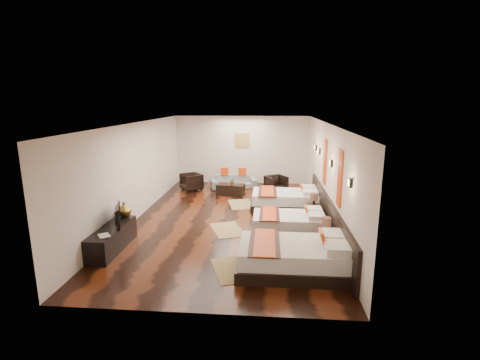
# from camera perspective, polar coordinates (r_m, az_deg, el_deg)

# --- Properties ---
(floor) EXTENTS (5.50, 9.50, 0.01)m
(floor) POSITION_cam_1_polar(r_m,az_deg,el_deg) (10.52, -1.66, -6.30)
(floor) COLOR black
(floor) RESTS_ON ground
(ceiling) EXTENTS (5.50, 9.50, 0.01)m
(ceiling) POSITION_cam_1_polar(r_m,az_deg,el_deg) (9.97, -1.76, 9.10)
(ceiling) COLOR white
(ceiling) RESTS_ON floor
(back_wall) EXTENTS (5.50, 0.01, 2.80)m
(back_wall) POSITION_cam_1_polar(r_m,az_deg,el_deg) (14.82, 0.31, 4.86)
(back_wall) COLOR silver
(back_wall) RESTS_ON floor
(left_wall) EXTENTS (0.01, 9.50, 2.80)m
(left_wall) POSITION_cam_1_polar(r_m,az_deg,el_deg) (10.80, -16.37, 1.38)
(left_wall) COLOR silver
(left_wall) RESTS_ON floor
(right_wall) EXTENTS (0.01, 9.50, 2.80)m
(right_wall) POSITION_cam_1_polar(r_m,az_deg,el_deg) (10.22, 13.80, 0.91)
(right_wall) COLOR silver
(right_wall) RESTS_ON floor
(headboard_panel) EXTENTS (0.08, 6.60, 0.90)m
(headboard_panel) POSITION_cam_1_polar(r_m,az_deg,el_deg) (9.70, 14.00, -5.56)
(headboard_panel) COLOR black
(headboard_panel) RESTS_ON floor
(bed_near) EXTENTS (2.34, 1.47, 0.89)m
(bed_near) POSITION_cam_1_polar(r_m,az_deg,el_deg) (7.49, 8.96, -12.08)
(bed_near) COLOR black
(bed_near) RESTS_ON floor
(bed_mid) EXTENTS (1.95, 1.23, 0.74)m
(bed_mid) POSITION_cam_1_polar(r_m,az_deg,el_deg) (9.53, 7.97, -6.86)
(bed_mid) COLOR black
(bed_mid) RESTS_ON floor
(bed_far) EXTENTS (2.19, 1.38, 0.84)m
(bed_far) POSITION_cam_1_polar(r_m,az_deg,el_deg) (11.56, 7.41, -3.15)
(bed_far) COLOR black
(bed_far) RESTS_ON floor
(nightstand_a) EXTENTS (0.41, 0.41, 0.82)m
(nightstand_a) POSITION_cam_1_polar(r_m,az_deg,el_deg) (8.52, 13.53, -9.28)
(nightstand_a) COLOR black
(nightstand_a) RESTS_ON floor
(nightstand_b) EXTENTS (0.41, 0.41, 0.80)m
(nightstand_b) POSITION_cam_1_polar(r_m,az_deg,el_deg) (10.59, 11.73, -4.83)
(nightstand_b) COLOR black
(nightstand_b) RESTS_ON floor
(jute_mat_near) EXTENTS (1.10, 1.38, 0.01)m
(jute_mat_near) POSITION_cam_1_polar(r_m,az_deg,el_deg) (7.56, -1.15, -14.18)
(jute_mat_near) COLOR #967F4C
(jute_mat_near) RESTS_ON floor
(jute_mat_mid) EXTENTS (1.14, 1.39, 0.01)m
(jute_mat_mid) POSITION_cam_1_polar(r_m,az_deg,el_deg) (9.68, -2.04, -7.99)
(jute_mat_mid) COLOR #967F4C
(jute_mat_mid) RESTS_ON floor
(jute_mat_far) EXTENTS (1.01, 1.34, 0.01)m
(jute_mat_far) POSITION_cam_1_polar(r_m,az_deg,el_deg) (11.95, 0.14, -3.91)
(jute_mat_far) COLOR #967F4C
(jute_mat_far) RESTS_ON floor
(tv_console) EXTENTS (0.50, 1.80, 0.55)m
(tv_console) POSITION_cam_1_polar(r_m,az_deg,el_deg) (8.89, -19.87, -8.84)
(tv_console) COLOR black
(tv_console) RESTS_ON floor
(tv) EXTENTS (0.41, 0.82, 0.48)m
(tv) POSITION_cam_1_polar(r_m,az_deg,el_deg) (8.83, -19.44, -5.41)
(tv) COLOR black
(tv) RESTS_ON tv_console
(book) EXTENTS (0.36, 0.37, 0.03)m
(book) POSITION_cam_1_polar(r_m,az_deg,el_deg) (8.27, -21.79, -8.49)
(book) COLOR black
(book) RESTS_ON tv_console
(figurine) EXTENTS (0.40, 0.40, 0.38)m
(figurine) POSITION_cam_1_polar(r_m,az_deg,el_deg) (9.42, -18.14, -4.52)
(figurine) COLOR brown
(figurine) RESTS_ON tv_console
(sofa) EXTENTS (1.92, 1.15, 0.53)m
(sofa) POSITION_cam_1_polar(r_m,az_deg,el_deg) (14.11, -1.05, -0.25)
(sofa) COLOR gray
(sofa) RESTS_ON floor
(armchair_left) EXTENTS (1.01, 1.01, 0.67)m
(armchair_left) POSITION_cam_1_polar(r_m,az_deg,el_deg) (13.85, -7.83, -0.30)
(armchair_left) COLOR black
(armchair_left) RESTS_ON floor
(armchair_right) EXTENTS (0.96, 0.97, 0.65)m
(armchair_right) POSITION_cam_1_polar(r_m,az_deg,el_deg) (13.47, 5.82, -0.66)
(armchair_right) COLOR black
(armchair_right) RESTS_ON floor
(coffee_table) EXTENTS (1.07, 0.65, 0.40)m
(coffee_table) POSITION_cam_1_polar(r_m,az_deg,el_deg) (13.11, -1.50, -1.54)
(coffee_table) COLOR black
(coffee_table) RESTS_ON floor
(table_plant) EXTENTS (0.24, 0.21, 0.26)m
(table_plant) POSITION_cam_1_polar(r_m,az_deg,el_deg) (12.96, -1.24, -0.20)
(table_plant) COLOR #2A6020
(table_plant) RESTS_ON coffee_table
(orange_panel_a) EXTENTS (0.04, 0.40, 1.30)m
(orange_panel_a) POSITION_cam_1_polar(r_m,az_deg,el_deg) (8.33, 15.78, 0.26)
(orange_panel_a) COLOR #D86014
(orange_panel_a) RESTS_ON right_wall
(orange_panel_b) EXTENTS (0.04, 0.40, 1.30)m
(orange_panel_b) POSITION_cam_1_polar(r_m,az_deg,el_deg) (10.46, 13.53, 2.86)
(orange_panel_b) COLOR #D86014
(orange_panel_b) RESTS_ON right_wall
(sconce_near) EXTENTS (0.07, 0.12, 0.18)m
(sconce_near) POSITION_cam_1_polar(r_m,az_deg,el_deg) (7.24, 17.28, -0.45)
(sconce_near) COLOR black
(sconce_near) RESTS_ON right_wall
(sconce_mid) EXTENTS (0.07, 0.12, 0.18)m
(sconce_mid) POSITION_cam_1_polar(r_m,az_deg,el_deg) (9.36, 14.42, 2.61)
(sconce_mid) COLOR black
(sconce_mid) RESTS_ON right_wall
(sconce_far) EXTENTS (0.07, 0.12, 0.18)m
(sconce_far) POSITION_cam_1_polar(r_m,az_deg,el_deg) (11.51, 12.62, 4.53)
(sconce_far) COLOR black
(sconce_far) RESTS_ON right_wall
(sconce_lounge) EXTENTS (0.07, 0.12, 0.18)m
(sconce_lounge) POSITION_cam_1_polar(r_m,az_deg,el_deg) (12.39, 12.06, 5.13)
(sconce_lounge) COLOR black
(sconce_lounge) RESTS_ON right_wall
(gold_artwork) EXTENTS (0.60, 0.04, 0.60)m
(gold_artwork) POSITION_cam_1_polar(r_m,az_deg,el_deg) (14.75, 0.31, 6.39)
(gold_artwork) COLOR #AD873F
(gold_artwork) RESTS_ON back_wall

